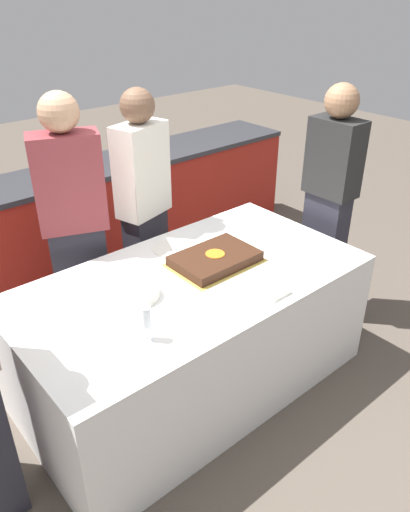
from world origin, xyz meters
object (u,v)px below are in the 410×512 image
Objects in this scene: plate_stack at (137,293)px; person_cutting_cake at (144,208)px; wine_glass at (146,319)px; cake at (215,259)px; person_seated_right at (329,202)px; person_standing_back at (75,227)px.

person_cutting_cake is at bearing 53.03° from plate_stack.
plate_stack is at bearing 37.55° from person_cutting_cake.
plate_stack is at bearing 63.57° from wine_glass.
wine_glass reaches higher than cake.
person_seated_right reaches higher than person_cutting_cake.
cake is 1.02m from person_seated_right.
cake reaches higher than plate_stack.
person_standing_back is (0.04, 0.72, 0.11)m from plate_stack.
person_standing_back is at bearing 87.19° from plate_stack.
wine_glass is at bearing 40.55° from person_cutting_cake.
person_cutting_cake is 0.97× the size of person_standing_back.
wine_glass is at bearing 101.04° from person_standing_back.
person_standing_back reaches higher than wine_glass.
cake is 0.31× the size of person_seated_right.
wine_glass is (-0.71, -0.32, 0.09)m from cake.
wine_glass is 1.26m from person_cutting_cake.
wine_glass is at bearing -155.42° from cake.
wine_glass is at bearing -80.39° from person_seated_right.
person_seated_right reaches higher than plate_stack.
person_cutting_cake is 1.26m from person_seated_right.
plate_stack is 0.37m from wine_glass.
plate_stack is 1.56m from person_seated_right.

